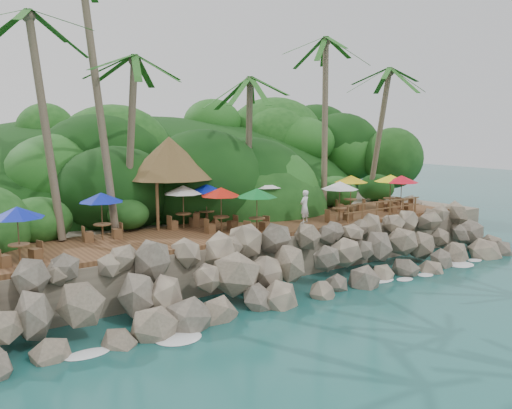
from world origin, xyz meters
TOP-DOWN VIEW (x-y plane):
  - ground at (0.00, 0.00)m, footprint 140.00×140.00m
  - land_base at (0.00, 16.00)m, footprint 32.00×25.20m
  - jungle_hill at (0.00, 23.50)m, footprint 44.80×28.00m
  - seawall at (0.00, 2.00)m, footprint 29.00×4.00m
  - terrace at (0.00, 6.00)m, footprint 26.00×5.00m
  - jungle_foliage at (0.00, 15.00)m, footprint 44.00×16.00m
  - foam_line at (0.00, 0.30)m, footprint 25.20×0.80m
  - palms at (-0.31, 8.75)m, footprint 27.70×7.01m
  - palapa at (-3.34, 9.17)m, footprint 4.82×4.82m
  - dining_clusters at (0.44, 5.99)m, footprint 23.65×5.21m
  - railing at (7.09, 3.65)m, footprint 6.10×0.10m
  - waiter at (2.54, 5.11)m, footprint 0.74×0.59m

SIDE VIEW (x-z plane):
  - ground at x=0.00m, z-range 0.00..0.00m
  - jungle_hill at x=0.00m, z-range -7.70..7.70m
  - jungle_foliage at x=0.00m, z-range -6.00..6.00m
  - foam_line at x=0.00m, z-range 0.00..0.06m
  - land_base at x=0.00m, z-range 0.00..2.10m
  - seawall at x=0.00m, z-range 0.00..2.30m
  - terrace at x=0.00m, z-range 2.10..2.30m
  - railing at x=7.09m, z-range 2.41..3.41m
  - waiter at x=2.54m, z-range 2.30..4.06m
  - dining_clusters at x=0.44m, z-range 3.02..5.20m
  - palapa at x=-3.34m, z-range 3.49..8.09m
  - palms at x=-0.31m, z-range 4.94..19.14m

